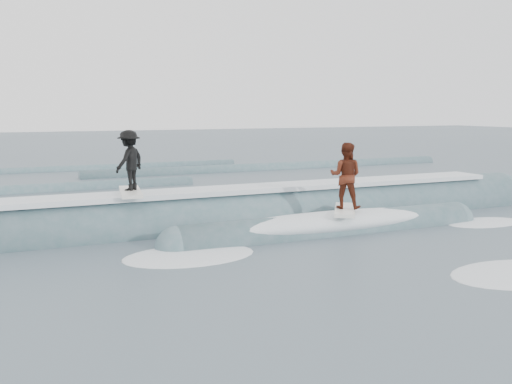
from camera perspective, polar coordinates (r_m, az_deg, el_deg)
name	(u,v)px	position (r m, az deg, el deg)	size (l,w,h in m)	color
ground	(316,258)	(13.49, 6.00, -6.57)	(160.00, 160.00, 0.00)	#3B4D57
breaking_wave	(257,223)	(17.14, 0.08, -3.16)	(22.82, 3.83, 2.10)	#3B5D63
surfer_black	(129,163)	(16.09, -12.54, 2.84)	(1.21, 2.06, 1.76)	silver
surfer_red	(346,179)	(16.22, 8.95, 1.34)	(1.56, 1.97, 1.96)	white
whitewater	(301,255)	(13.70, 4.52, -6.32)	(17.84, 6.44, 0.10)	white
far_swells	(127,177)	(29.68, -12.74, 1.45)	(39.50, 8.65, 0.80)	#3B5D63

